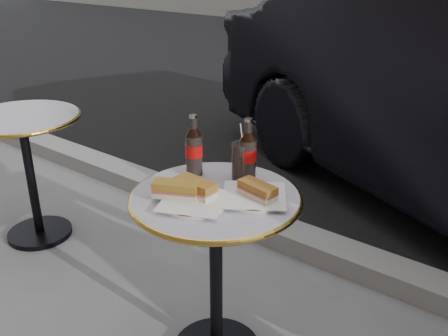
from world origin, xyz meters
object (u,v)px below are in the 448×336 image
Objects in this scene: plate_left at (194,203)px; plate_right at (254,197)px; bistro_table at (216,280)px; cola_glass at (241,161)px; cola_bottle_left at (194,145)px; cola_bottle_right at (248,150)px.

plate_right is (0.14, 0.16, 0.00)m from plate_left.
bistro_table is 5.01× the size of cola_glass.
cola_bottle_left is at bearing -156.09° from cola_glass.
bistro_table is 3.00× the size of cola_bottle_right.
plate_right is 0.20m from cola_bottle_right.
cola_bottle_right is at bearing 84.37° from plate_left.
cola_bottle_right is at bearing 134.02° from plate_right.
cola_bottle_left reaches higher than cola_glass.
plate_left is at bearing -95.63° from cola_bottle_right.
plate_left reaches higher than bistro_table.
plate_right is 0.18m from cola_glass.
bistro_table is 3.17× the size of plate_right.
plate_left is 0.92× the size of cola_bottle_right.
plate_left is at bearing -49.84° from cola_bottle_left.
cola_bottle_right reaches higher than bistro_table.
plate_left is 0.28m from cola_bottle_left.
bistro_table is at bearing -94.23° from cola_bottle_right.
cola_bottle_left is at bearing 130.16° from plate_left.
cola_bottle_right is 0.05m from cola_glass.
plate_left is 0.30m from cola_bottle_right.
plate_left is (-0.01, -0.10, 0.37)m from bistro_table.
cola_glass reaches higher than plate_right.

